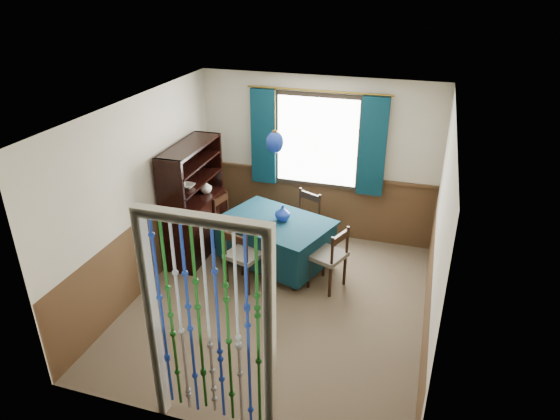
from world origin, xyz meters
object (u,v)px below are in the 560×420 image
(dining_table, at_px, (276,239))
(chair_far, at_px, (303,220))
(pendant_lamp, at_px, (275,142))
(bowl_shelf, at_px, (187,186))
(sideboard, at_px, (194,216))
(vase_table, at_px, (283,214))
(chair_right, at_px, (329,256))
(chair_left, at_px, (229,220))
(chair_near, at_px, (243,256))
(vase_sideboard, at_px, (206,186))

(dining_table, relative_size, chair_far, 1.94)
(pendant_lamp, bearing_deg, bowl_shelf, -169.37)
(sideboard, height_order, vase_table, sideboard)
(chair_right, height_order, vase_table, vase_table)
(chair_left, distance_m, chair_right, 1.79)
(chair_near, bearing_deg, chair_left, 138.37)
(chair_left, bearing_deg, sideboard, -41.90)
(dining_table, height_order, vase_sideboard, vase_sideboard)
(pendant_lamp, bearing_deg, chair_right, -20.78)
(chair_near, distance_m, vase_sideboard, 1.43)
(chair_left, bearing_deg, bowl_shelf, -21.63)
(chair_near, xyz_separation_m, pendant_lamp, (0.25, 0.63, 1.38))
(dining_table, xyz_separation_m, chair_left, (-0.84, 0.32, 0.02))
(pendant_lamp, distance_m, vase_sideboard, 1.53)
(sideboard, relative_size, vase_table, 8.24)
(chair_near, relative_size, pendant_lamp, 1.08)
(sideboard, bearing_deg, vase_sideboard, 78.60)
(dining_table, relative_size, vase_table, 8.49)
(dining_table, bearing_deg, vase_sideboard, -176.88)
(chair_right, distance_m, pendant_lamp, 1.64)
(chair_right, distance_m, bowl_shelf, 2.15)
(chair_left, bearing_deg, vase_sideboard, -81.25)
(dining_table, relative_size, bowl_shelf, 7.98)
(dining_table, xyz_separation_m, pendant_lamp, (0.00, -0.00, 1.43))
(dining_table, relative_size, sideboard, 1.03)
(chair_left, distance_m, sideboard, 0.53)
(dining_table, distance_m, pendant_lamp, 1.43)
(chair_far, distance_m, bowl_shelf, 1.78)
(chair_right, bearing_deg, vase_table, 85.46)
(chair_near, height_order, chair_left, chair_near)
(chair_near, bearing_deg, vase_table, 79.91)
(chair_near, distance_m, chair_right, 1.13)
(pendant_lamp, bearing_deg, vase_table, 26.66)
(chair_right, distance_m, vase_table, 0.90)
(dining_table, distance_m, chair_near, 0.68)
(chair_far, xyz_separation_m, vase_sideboard, (-1.43, -0.24, 0.47))
(dining_table, height_order, pendant_lamp, pendant_lamp)
(chair_near, height_order, bowl_shelf, bowl_shelf)
(dining_table, bearing_deg, pendant_lamp, -26.19)
(pendant_lamp, distance_m, vase_table, 1.04)
(chair_left, bearing_deg, pendant_lamp, 80.81)
(sideboard, bearing_deg, chair_far, 19.90)
(chair_right, distance_m, sideboard, 2.11)
(chair_far, relative_size, chair_left, 1.09)
(chair_near, bearing_deg, bowl_shelf, 173.16)
(dining_table, height_order, chair_right, chair_right)
(chair_right, distance_m, vase_sideboard, 2.18)
(chair_right, relative_size, sideboard, 0.52)
(dining_table, distance_m, sideboard, 1.26)
(chair_far, xyz_separation_m, chair_left, (-1.08, -0.26, -0.04))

